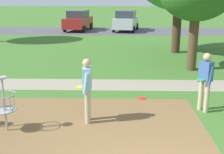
# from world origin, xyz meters

# --- Properties ---
(dirt_tee_pad) EXTENTS (6.42, 4.87, 0.01)m
(dirt_tee_pad) POSITION_xyz_m (-1.62, 2.33, 0.00)
(dirt_tee_pad) COLOR brown
(dirt_tee_pad) RESTS_ON ground
(disc_golf_basket) EXTENTS (0.98, 0.58, 1.39)m
(disc_golf_basket) POSITION_xyz_m (-3.45, 2.42, 0.75)
(disc_golf_basket) COLOR #9E9EA3
(disc_golf_basket) RESTS_ON ground
(player_foreground_watching) EXTENTS (0.45, 0.48, 1.71)m
(player_foreground_watching) POSITION_xyz_m (1.82, 3.82, 0.97)
(player_foreground_watching) COLOR tan
(player_foreground_watching) RESTS_ON ground
(player_throwing) EXTENTS (0.41, 0.48, 1.71)m
(player_throwing) POSITION_xyz_m (-1.43, 3.00, 0.97)
(player_throwing) COLOR tan
(player_throwing) RESTS_ON ground
(frisbee_near_basket) EXTENTS (0.26, 0.26, 0.02)m
(frisbee_near_basket) POSITION_xyz_m (0.14, 4.81, 0.01)
(frisbee_near_basket) COLOR red
(frisbee_near_basket) RESTS_ON ground
(parking_lot_strip) EXTENTS (36.00, 6.00, 0.01)m
(parking_lot_strip) POSITION_xyz_m (0.00, 22.83, 0.00)
(parking_lot_strip) COLOR #4C4C51
(parking_lot_strip) RESTS_ON ground
(parked_car_leftmost) EXTENTS (2.42, 4.42, 1.84)m
(parked_car_leftmost) POSITION_xyz_m (-4.47, 23.10, 0.92)
(parked_car_leftmost) COLOR maroon
(parked_car_leftmost) RESTS_ON ground
(parked_car_center_left) EXTENTS (2.50, 4.45, 1.84)m
(parked_car_center_left) POSITION_xyz_m (-0.06, 23.00, 0.92)
(parked_car_center_left) COLOR #B2B7BC
(parked_car_center_left) RESTS_ON ground
(gravel_path) EXTENTS (40.00, 1.39, 0.00)m
(gravel_path) POSITION_xyz_m (0.00, 6.28, 0.00)
(gravel_path) COLOR gray
(gravel_path) RESTS_ON ground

